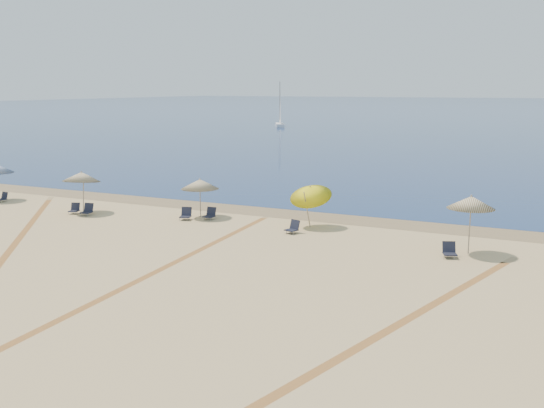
% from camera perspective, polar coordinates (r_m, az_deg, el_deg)
% --- Properties ---
extents(ocean, '(500.00, 500.00, 0.00)m').
position_cam_1_polar(ocean, '(234.30, 21.95, 8.14)').
color(ocean, '#0C2151').
rests_on(ocean, ground).
extents(wet_sand, '(500.00, 500.00, 0.00)m').
position_cam_1_polar(wet_sand, '(36.19, 2.68, -0.95)').
color(wet_sand, olive).
rests_on(wet_sand, ground).
extents(umbrella_1, '(2.20, 2.24, 2.50)m').
position_cam_1_polar(umbrella_1, '(37.97, -17.01, 2.40)').
color(umbrella_1, gray).
rests_on(umbrella_1, ground).
extents(umbrella_2, '(2.14, 2.14, 2.24)m').
position_cam_1_polar(umbrella_2, '(35.33, -6.61, 1.82)').
color(umbrella_2, gray).
rests_on(umbrella_2, ground).
extents(umbrella_3, '(2.21, 2.24, 2.60)m').
position_cam_1_polar(umbrella_3, '(32.59, 3.50, 1.10)').
color(umbrella_3, gray).
rests_on(umbrella_3, ground).
extents(umbrella_4, '(2.06, 2.06, 2.66)m').
position_cam_1_polar(umbrella_4, '(28.58, 17.74, 0.14)').
color(umbrella_4, gray).
rests_on(umbrella_4, ground).
extents(chair_1, '(0.56, 0.64, 0.62)m').
position_cam_1_polar(chair_1, '(43.70, -23.37, 0.55)').
color(chair_1, black).
rests_on(chair_1, ground).
extents(chair_2, '(0.67, 0.73, 0.62)m').
position_cam_1_polar(chair_2, '(38.16, -17.60, -0.43)').
color(chair_2, black).
rests_on(chair_2, ground).
extents(chair_3, '(0.65, 0.74, 0.69)m').
position_cam_1_polar(chair_3, '(37.43, -16.51, -0.53)').
color(chair_3, black).
rests_on(chair_3, ground).
extents(chair_4, '(0.73, 0.80, 0.68)m').
position_cam_1_polar(chair_4, '(35.04, -7.88, -0.93)').
color(chair_4, black).
rests_on(chair_4, ground).
extents(chair_5, '(0.55, 0.65, 0.67)m').
position_cam_1_polar(chair_5, '(34.96, -5.68, -0.92)').
color(chair_5, black).
rests_on(chair_5, ground).
extents(chair_6, '(0.72, 0.78, 0.66)m').
position_cam_1_polar(chair_6, '(31.53, 1.93, -2.16)').
color(chair_6, black).
rests_on(chair_6, ground).
extents(chair_7, '(0.75, 0.81, 0.67)m').
position_cam_1_polar(chair_7, '(28.18, 15.91, -4.12)').
color(chair_7, black).
rests_on(chair_7, ground).
extents(sailboat_2, '(3.78, 5.53, 8.19)m').
position_cam_1_polar(sailboat_2, '(115.84, 0.74, 8.30)').
color(sailboat_2, white).
rests_on(sailboat_2, ocean).
extents(tire_tracks, '(54.02, 43.07, 0.00)m').
position_cam_1_polar(tire_tracks, '(23.16, -13.59, -7.99)').
color(tire_tracks, tan).
rests_on(tire_tracks, ground).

